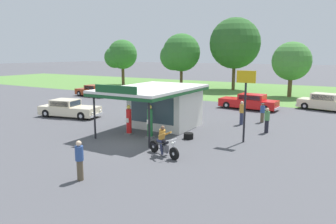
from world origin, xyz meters
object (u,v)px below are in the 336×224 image
at_px(bystander_strolling_foreground, 80,159).
at_px(bystander_chatting_near_pumps, 262,112).
at_px(gas_pump_nearside, 129,121).
at_px(roadside_pole_sign, 245,93).
at_px(spare_tire_stack, 188,136).
at_px(featured_classic_sedan, 69,109).
at_px(gas_pump_offside, 150,123).
at_px(parked_car_second_row_spare, 249,102).
at_px(bystander_standing_back_lot, 242,112).
at_px(parked_car_back_row_far_left, 326,103).
at_px(motorcycle_with_rider, 163,143).
at_px(parked_car_back_row_left, 93,91).
at_px(parked_car_back_row_right, 157,94).
at_px(bystander_leaning_by_kiosk, 267,120).

height_order(bystander_strolling_foreground, bystander_chatting_near_pumps, bystander_strolling_foreground).
xyz_separation_m(bystander_strolling_foreground, bystander_chatting_near_pumps, (3.73, 15.15, -0.11)).
height_order(gas_pump_nearside, roadside_pole_sign, roadside_pole_sign).
bearing_deg(spare_tire_stack, featured_classic_sedan, 173.90).
bearing_deg(featured_classic_sedan, gas_pump_offside, -12.98).
relative_size(parked_car_second_row_spare, bystander_standing_back_lot, 3.21).
bearing_deg(parked_car_back_row_far_left, bystander_strolling_foreground, -107.90).
relative_size(gas_pump_offside, motorcycle_with_rider, 0.95).
xyz_separation_m(motorcycle_with_rider, parked_car_back_row_left, (-19.29, 15.39, -0.02)).
bearing_deg(gas_pump_nearside, bystander_strolling_foreground, -68.12).
xyz_separation_m(gas_pump_nearside, featured_classic_sedan, (-7.89, 2.20, -0.23)).
bearing_deg(motorcycle_with_rider, roadside_pole_sign, 58.48).
distance_m(motorcycle_with_rider, parked_car_back_row_left, 24.67).
relative_size(gas_pump_nearside, parked_car_second_row_spare, 0.34).
height_order(parked_car_second_row_spare, bystander_strolling_foreground, bystander_strolling_foreground).
bearing_deg(bystander_strolling_foreground, featured_classic_sedan, 139.14).
bearing_deg(spare_tire_stack, parked_car_back_row_right, 129.14).
height_order(motorcycle_with_rider, parked_car_second_row_spare, motorcycle_with_rider).
distance_m(parked_car_second_row_spare, bystander_standing_back_lot, 7.01).
xyz_separation_m(parked_car_back_row_left, bystander_chatting_near_pumps, (21.68, -4.70, 0.15)).
height_order(parked_car_back_row_right, bystander_leaning_by_kiosk, bystander_leaning_by_kiosk).
xyz_separation_m(parked_car_back_row_far_left, parked_car_back_row_left, (-25.51, -3.57, -0.07)).
bearing_deg(bystander_standing_back_lot, parked_car_back_row_left, 163.07).
xyz_separation_m(gas_pump_nearside, bystander_leaning_by_kiosk, (7.63, 4.92, 0.00)).
bearing_deg(parked_car_second_row_spare, gas_pump_nearside, -106.75).
relative_size(bystander_strolling_foreground, bystander_chatting_near_pumps, 1.14).
bearing_deg(roadside_pole_sign, featured_classic_sedan, 178.99).
bearing_deg(bystander_strolling_foreground, parked_car_back_row_right, 114.22).
distance_m(parked_car_second_row_spare, bystander_chatting_near_pumps, 5.89).
bearing_deg(parked_car_back_row_right, bystander_standing_back_lot, -30.89).
distance_m(featured_classic_sedan, bystander_leaning_by_kiosk, 15.76).
xyz_separation_m(parked_car_back_row_right, bystander_chatting_near_pumps, (13.04, -5.57, 0.07)).
distance_m(parked_car_second_row_spare, roadside_pole_sign, 12.01).
bearing_deg(gas_pump_nearside, parked_car_back_row_left, 139.84).
xyz_separation_m(parked_car_back_row_right, parked_car_second_row_spare, (10.48, -0.26, -0.04)).
bearing_deg(parked_car_back_row_right, parked_car_back_row_far_left, 9.08).
xyz_separation_m(gas_pump_offside, parked_car_back_row_left, (-16.74, 12.75, -0.31)).
height_order(featured_classic_sedan, bystander_standing_back_lot, bystander_standing_back_lot).
distance_m(parked_car_second_row_spare, bystander_strolling_foreground, 20.48).
height_order(bystander_chatting_near_pumps, spare_tire_stack, bystander_chatting_near_pumps).
relative_size(gas_pump_offside, parked_car_second_row_spare, 0.37).
bearing_deg(featured_classic_sedan, spare_tire_stack, -6.10).
height_order(bystander_standing_back_lot, roadside_pole_sign, roadside_pole_sign).
distance_m(gas_pump_offside, featured_classic_sedan, 9.78).
relative_size(featured_classic_sedan, bystander_leaning_by_kiosk, 3.22).
xyz_separation_m(bystander_chatting_near_pumps, spare_tire_stack, (-2.73, -7.11, -0.60)).
height_order(parked_car_back_row_right, roadside_pole_sign, roadside_pole_sign).
xyz_separation_m(motorcycle_with_rider, bystander_leaning_by_kiosk, (3.44, 7.56, 0.23)).
height_order(motorcycle_with_rider, bystander_strolling_foreground, bystander_strolling_foreground).
xyz_separation_m(gas_pump_nearside, parked_car_second_row_spare, (4.02, 13.35, -0.21)).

